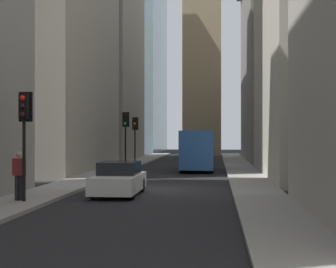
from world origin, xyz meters
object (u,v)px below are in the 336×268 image
Objects in this scene: sedan_white at (119,179)px; delivery_truck at (198,150)px; traffic_light_foreground at (24,121)px; traffic_light_midblock at (135,129)px; discarded_bottle at (106,175)px; pedestrian at (19,173)px; traffic_light_far_junction at (125,127)px.

delivery_truck is at bearing -10.51° from sedan_white.
sedan_white is at bearing -39.95° from traffic_light_foreground.
traffic_light_midblock is at bearing 36.84° from delivery_truck.
discarded_bottle is (7.83, 2.24, -0.42)m from sedan_white.
pedestrian is 11.09m from discarded_bottle.
pedestrian is at bearing 162.01° from delivery_truck.
delivery_truck is at bearing -17.99° from pedestrian.
delivery_truck is 1.50× the size of sedan_white.
traffic_light_foreground reaches higher than discarded_bottle.
traffic_light_foreground reaches higher than delivery_truck.
discarded_bottle is at bearing -177.49° from traffic_light_far_junction.
traffic_light_far_junction is at bearing 9.03° from sedan_white.
traffic_light_far_junction reaches higher than pedestrian.
traffic_light_foreground is at bearing -129.94° from pedestrian.
traffic_light_midblock reaches higher than pedestrian.
pedestrian is (-3.19, 3.14, 0.47)m from sedan_white.
sedan_white is 15.93× the size of discarded_bottle.
sedan_white is 1.07× the size of traffic_light_foreground.
traffic_light_foreground is 2.21× the size of pedestrian.
pedestrian is at bearing 50.06° from traffic_light_foreground.
delivery_truck is 1.63× the size of traffic_light_midblock.
discarded_bottle is (-7.27, 5.04, -1.21)m from delivery_truck.
traffic_light_midblock is (22.67, 2.87, 2.38)m from sedan_white.
sedan_white is 4.50m from pedestrian.
delivery_truck reaches higher than pedestrian.
pedestrian reaches higher than discarded_bottle.
traffic_light_foreground is at bearing 179.28° from traffic_light_far_junction.
pedestrian reaches higher than sedan_white.
sedan_white is at bearing 169.49° from delivery_truck.
traffic_light_far_junction is at bearing -1.53° from pedestrian.
traffic_light_midblock is 25.94m from pedestrian.
pedestrian is 6.71× the size of discarded_bottle.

